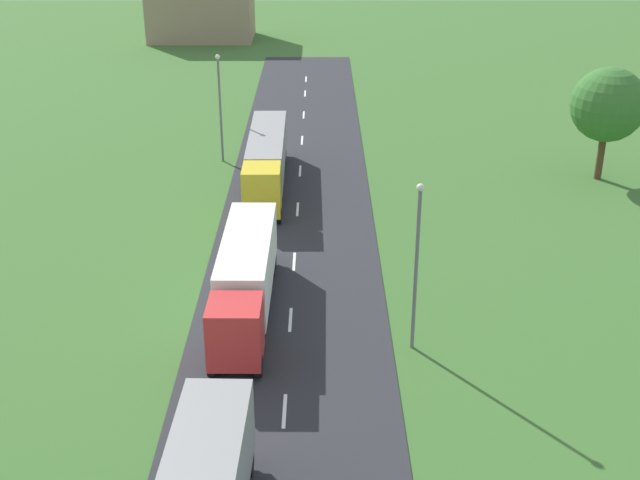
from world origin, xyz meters
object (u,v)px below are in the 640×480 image
Objects in this scene: truck_third at (263,159)px; distant_building at (197,5)px; lamppost_second at (413,260)px; lamppost_third at (216,103)px; tree_maple at (604,105)px; truck_second at (242,276)px.

distant_building is at bearing 102.08° from truck_third.
lamppost_second is 79.17m from distant_building.
tree_maple is (28.14, -3.94, 0.93)m from lamppost_third.
truck_third is 56.27m from distant_building.
lamppost_second reaches higher than lamppost_third.
truck_second is 1.51× the size of tree_maple.
tree_maple is at bearing 4.00° from truck_third.
truck_third is at bearing 90.10° from truck_second.
lamppost_third is at bearing -80.81° from distant_building.
lamppost_second is 29.80m from lamppost_third.
tree_maple is (16.11, 23.32, 0.89)m from lamppost_second.
lamppost_third is (-3.82, 23.96, 2.49)m from truck_second.
lamppost_third reaches higher than truck_third.
tree_maple is 64.38m from distant_building.
truck_second is 31.69m from tree_maple.
lamppost_third is 49.98m from distant_building.
tree_maple is at bearing -7.97° from lamppost_third.
truck_third is at bearing -176.00° from tree_maple.
distant_building is (-7.98, 49.34, -0.29)m from lamppost_third.
lamppost_third reaches higher than truck_second.
distant_building is (-20.02, 76.60, -0.33)m from lamppost_second.
truck_third is 23.28m from lamppost_second.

